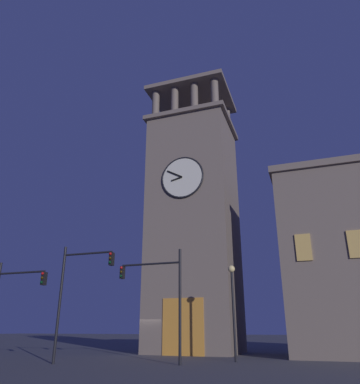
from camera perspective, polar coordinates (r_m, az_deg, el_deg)
name	(u,v)px	position (r m, az deg, el deg)	size (l,w,h in m)	color
ground_plane	(149,354)	(30.58, -4.76, -23.80)	(200.00, 200.00, 0.00)	#4C4C51
clocktower	(194,223)	(32.94, 2.22, -4.76)	(7.64, 7.01, 25.85)	#75665B
traffic_signal_near	(160,289)	(22.15, -3.05, -14.72)	(3.93, 0.41, 6.26)	black
traffic_signal_mid	(11,296)	(24.81, -24.77, -14.39)	(3.57, 0.41, 5.69)	black
traffic_signal_far	(76,284)	(23.01, -15.82, -13.60)	(3.45, 0.41, 6.56)	black
street_lamp	(233,294)	(23.92, 8.16, -15.34)	(0.44, 0.44, 5.62)	black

